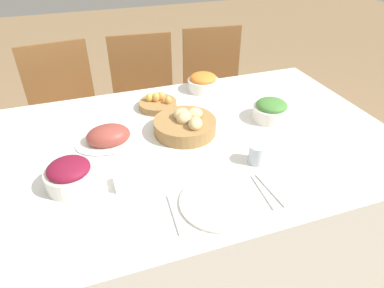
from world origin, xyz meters
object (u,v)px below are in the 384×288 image
egg_basket (158,103)px  fork (174,214)px  ham_platter (108,137)px  chair_far_center (146,101)px  dinner_plate (220,202)px  bread_basket (185,125)px  spoon (270,190)px  knife (263,192)px  drinking_cup (258,154)px  carrot_bowl (203,82)px  green_salad_bowl (271,110)px  chair_far_right (215,91)px  butter_dish (131,181)px  beet_salad_bowl (70,175)px  chair_far_left (67,114)px

egg_basket → fork: (-0.14, -0.74, -0.02)m
ham_platter → fork: size_ratio=1.55×
chair_far_center → dinner_plate: bearing=-85.1°
bread_basket → spoon: (0.16, -0.47, -0.04)m
knife → drinking_cup: 0.18m
knife → spoon: bearing=3.7°
carrot_bowl → drinking_cup: (-0.03, -0.69, -0.01)m
green_salad_bowl → knife: green_salad_bowl is taller
chair_far_right → carrot_bowl: bearing=-114.2°
fork → butter_dish: (-0.10, 0.20, 0.01)m
bread_basket → knife: bearing=-74.3°
butter_dish → egg_basket: bearing=66.1°
green_salad_bowl → fork: (-0.62, -0.45, -0.05)m
knife → butter_dish: 0.48m
beet_salad_bowl → chair_far_center: bearing=65.1°
beet_salad_bowl → butter_dish: 0.22m
chair_far_left → butter_dish: chair_far_left is taller
knife → egg_basket: bearing=108.2°
dinner_plate → butter_dish: butter_dish is taller
chair_far_center → chair_far_right: bearing=5.7°
chair_far_left → ham_platter: bearing=-83.2°
drinking_cup → butter_dish: (-0.50, 0.03, -0.02)m
chair_far_center → fork: 1.36m
chair_far_right → spoon: size_ratio=5.04×
carrot_bowl → knife: 0.87m
carrot_bowl → dinner_plate: bearing=-106.9°
bread_basket → carrot_bowl: size_ratio=1.62×
carrot_bowl → butter_dish: (-0.53, -0.66, -0.03)m
chair_far_left → knife: (0.66, -1.32, 0.26)m
beet_salad_bowl → egg_basket: bearing=47.2°
chair_far_right → egg_basket: chair_far_right is taller
egg_basket → beet_salad_bowl: 0.65m
carrot_bowl → fork: (-0.43, -0.86, -0.04)m
chair_far_right → knife: (-0.37, -1.32, 0.26)m
chair_far_left → bread_basket: bearing=-64.4°
drinking_cup → green_salad_bowl: bearing=52.0°
chair_far_center → fork: chair_far_center is taller
ham_platter → green_salad_bowl: size_ratio=1.67×
beet_salad_bowl → drinking_cup: size_ratio=2.29×
spoon → drinking_cup: size_ratio=2.36×
ham_platter → green_salad_bowl: 0.76m
egg_basket → butter_dish: size_ratio=1.59×
carrot_bowl → butter_dish: carrot_bowl is taller
green_salad_bowl → spoon: bearing=-119.6°
green_salad_bowl → drinking_cup: 0.36m
beet_salad_bowl → drinking_cup: beet_salad_bowl is taller
green_salad_bowl → fork: 0.77m
chair_far_center → spoon: 1.35m
chair_far_center → butter_dish: chair_far_center is taller
ham_platter → dinner_plate: bearing=-58.6°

